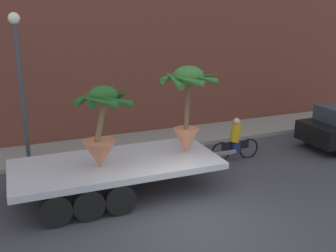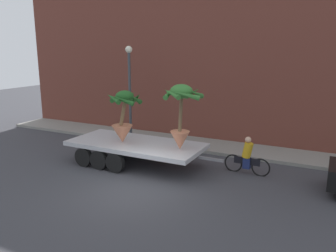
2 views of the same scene
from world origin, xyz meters
name	(u,v)px [view 1 (image 1 of 2)]	position (x,y,z in m)	size (l,w,h in m)	color
ground_plane	(197,221)	(0.00, 0.00, 0.00)	(60.00, 60.00, 0.00)	#38383D
sidewalk	(126,144)	(0.00, 6.10, 0.07)	(24.00, 2.20, 0.15)	gray
building_facade	(110,24)	(0.00, 7.80, 4.49)	(24.00, 1.20, 8.98)	brown
flatbed_trailer	(108,169)	(-1.64, 2.27, 0.77)	(6.74, 2.64, 0.98)	#B7BABF
potted_palm_rear	(188,102)	(0.74, 2.16, 2.50)	(1.63, 1.69, 2.57)	#C17251
potted_palm_middle	(102,127)	(-1.82, 2.02, 2.09)	(1.57, 1.61, 2.21)	#C17251
cyclist	(235,141)	(3.11, 3.28, 0.67)	(1.84, 0.36, 1.54)	black
street_lamp	(20,70)	(-3.59, 5.30, 3.23)	(0.36, 0.36, 4.83)	#383D42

